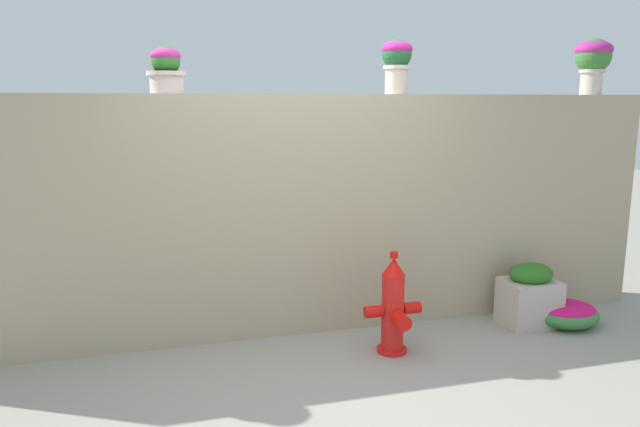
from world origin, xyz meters
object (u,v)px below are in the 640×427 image
(fire_hydrant, at_px, (393,309))
(planter_box, at_px, (529,295))
(potted_plant_1, at_px, (166,69))
(flower_bush_left, at_px, (565,312))
(potted_plant_3, at_px, (593,58))
(potted_plant_2, at_px, (397,60))

(fire_hydrant, bearing_deg, planter_box, 9.54)
(potted_plant_1, relative_size, planter_box, 0.63)
(flower_bush_left, bearing_deg, fire_hydrant, -175.47)
(planter_box, bearing_deg, fire_hydrant, -170.46)
(potted_plant_3, bearing_deg, potted_plant_2, -179.89)
(potted_plant_2, xyz_separation_m, flower_bush_left, (1.38, -0.55, -2.12))
(flower_bush_left, xyz_separation_m, planter_box, (-0.30, 0.10, 0.15))
(potted_plant_2, bearing_deg, fire_hydrant, -111.29)
(potted_plant_1, xyz_separation_m, potted_plant_2, (1.83, -0.02, 0.10))
(fire_hydrant, height_order, planter_box, fire_hydrant)
(fire_hydrant, relative_size, flower_bush_left, 1.40)
(potted_plant_2, bearing_deg, flower_bush_left, -21.67)
(potted_plant_2, height_order, planter_box, potted_plant_2)
(potted_plant_3, distance_m, flower_bush_left, 2.29)
(potted_plant_3, relative_size, planter_box, 0.92)
(potted_plant_1, xyz_separation_m, potted_plant_3, (3.74, -0.01, 0.14))
(potted_plant_1, xyz_separation_m, planter_box, (2.92, -0.47, -1.87))
(potted_plant_1, bearing_deg, potted_plant_2, -0.57)
(flower_bush_left, bearing_deg, potted_plant_1, 169.98)
(potted_plant_3, xyz_separation_m, fire_hydrant, (-2.17, -0.68, -1.92))
(planter_box, bearing_deg, flower_bush_left, -17.77)
(potted_plant_1, height_order, potted_plant_3, potted_plant_3)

